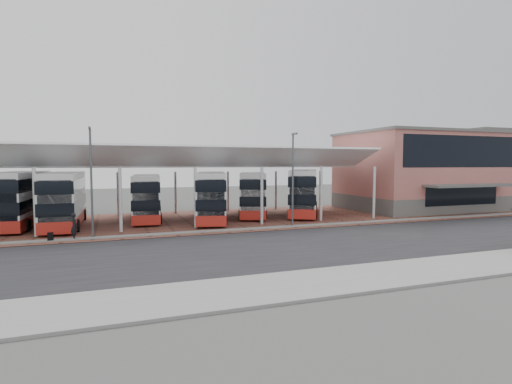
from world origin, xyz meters
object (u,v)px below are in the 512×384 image
Objects in this scene: bus_4 at (252,194)px; pedestrian at (74,226)px; terminal at (423,171)px; bus_2 at (147,197)px; bus_1 at (64,200)px; bus_3 at (211,196)px; bus_0 at (21,199)px; bus_5 at (304,192)px.

bus_4 is 5.84× the size of pedestrian.
bus_2 is (-32.40, 1.30, -2.44)m from terminal.
bus_1 reaches higher than pedestrian.
bus_3 reaches higher than bus_4.
bus_0 is (-43.05, 0.90, -2.24)m from terminal.
bus_2 is at bearing 16.52° from bus_1.
bus_1 is (-39.49, -0.68, -2.28)m from terminal.
bus_4 is (17.88, 1.68, -0.10)m from bus_1.
terminal is at bearing 16.69° from bus_3.
bus_3 is (16.44, -2.14, -0.08)m from bus_0.
bus_5 is at bearing 1.62° from bus_0.
bus_4 is (10.79, -0.30, 0.06)m from bus_2.
terminal is 39.15m from pedestrian.
bus_2 is at bearing -156.93° from bus_5.
bus_3 is (12.88, -0.56, -0.04)m from bus_1.
terminal reaches higher than bus_4.
bus_5 is (5.42, -1.19, 0.14)m from bus_4.
bus_4 is at bearing 4.22° from bus_0.
bus_5 is 6.02× the size of pedestrian.
bus_1 is (3.56, -1.58, -0.04)m from bus_0.
bus_1 is 1.03× the size of bus_4.
bus_3 is at bearing -1.57° from bus_1.
terminal is at bearing 2.76° from bus_0.
bus_0 reaches higher than pedestrian.
bus_2 is at bearing 6.11° from bus_0.
pedestrian is (-11.60, -6.46, -1.33)m from bus_3.
bus_4 is (-21.61, 1.00, -2.37)m from terminal.
bus_2 is 0.97× the size of bus_4.
bus_4 is (21.43, 0.10, -0.13)m from bus_0.
bus_1 is 7.27m from pedestrian.
bus_2 is (7.09, 1.98, -0.16)m from bus_1.
pedestrian is at bearing -136.85° from bus_3.
bus_5 reaches higher than bus_1.
bus_2 is (10.64, 0.40, -0.19)m from bus_0.
bus_3 is 1.00× the size of bus_5.
bus_5 is at bearing -179.32° from terminal.
pedestrian is at bearing -78.74° from bus_1.
bus_5 is (26.86, -1.10, 0.01)m from bus_0.
bus_4 is at bearing -164.06° from bus_5.
bus_3 reaches higher than bus_2.
bus_5 is at bearing 2.10° from bus_1.
bus_4 is at bearing 38.14° from bus_3.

